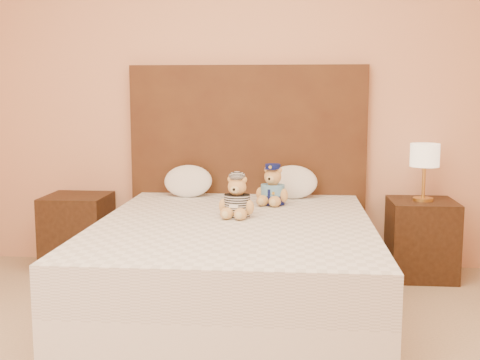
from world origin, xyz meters
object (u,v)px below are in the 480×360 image
object	(u,v)px
bed	(234,266)
teddy_prisoner	(237,196)
nightstand_right	(421,239)
lamp	(425,158)
pillow_left	(188,179)
teddy_police	(273,185)
nightstand_left	(78,232)
pillow_right	(292,180)

from	to	relation	value
bed	teddy_prisoner	distance (m)	0.42
nightstand_right	lamp	bearing A→B (deg)	180.00
nightstand_right	bed	bearing A→B (deg)	-147.38
bed	pillow_left	xyz separation A→B (m)	(-0.42, 0.83, 0.40)
teddy_police	pillow_left	size ratio (longest dim) A/B	0.78
nightstand_left	teddy_prisoner	size ratio (longest dim) A/B	2.13
teddy_police	pillow_right	size ratio (longest dim) A/B	0.76
nightstand_right	pillow_right	xyz separation A→B (m)	(-0.91, 0.03, 0.40)
lamp	teddy_prisoner	xyz separation A→B (m)	(-1.24, -0.69, -0.17)
nightstand_left	pillow_left	bearing A→B (deg)	2.07
bed	nightstand_right	size ratio (longest dim) A/B	3.64
lamp	pillow_right	xyz separation A→B (m)	(-0.91, 0.03, -0.17)
nightstand_left	pillow_left	size ratio (longest dim) A/B	1.57
lamp	teddy_police	bearing A→B (deg)	-166.54
nightstand_left	teddy_police	xyz separation A→B (m)	(1.46, -0.25, 0.41)
lamp	pillow_left	world-z (taller)	lamp
nightstand_left	pillow_right	distance (m)	1.64
bed	teddy_prisoner	world-z (taller)	teddy_prisoner
lamp	teddy_prisoner	distance (m)	1.43
bed	teddy_police	size ratio (longest dim) A/B	7.34
nightstand_right	pillow_right	bearing A→B (deg)	178.12
teddy_prisoner	pillow_right	distance (m)	0.79
nightstand_right	teddy_prisoner	xyz separation A→B (m)	(-1.24, -0.69, 0.40)
teddy_police	pillow_left	distance (m)	0.68
pillow_right	nightstand_left	bearing A→B (deg)	-178.92
lamp	teddy_police	world-z (taller)	lamp
teddy_prisoner	nightstand_right	bearing A→B (deg)	39.69
bed	nightstand_right	xyz separation A→B (m)	(1.25, 0.80, -0.00)
bed	teddy_police	distance (m)	0.72
nightstand_left	lamp	xyz separation A→B (m)	(2.50, 0.00, 0.57)
nightstand_left	pillow_left	xyz separation A→B (m)	(0.83, 0.03, 0.40)
nightstand_right	teddy_prisoner	bearing A→B (deg)	-151.04
pillow_right	lamp	bearing A→B (deg)	-1.88
teddy_police	pillow_right	xyz separation A→B (m)	(0.13, 0.28, -0.01)
nightstand_left	teddy_police	world-z (taller)	teddy_police
bed	nightstand_left	bearing A→B (deg)	147.38
pillow_left	teddy_prisoner	bearing A→B (deg)	-59.41
nightstand_right	teddy_police	bearing A→B (deg)	-166.54
bed	pillow_right	xyz separation A→B (m)	(0.34, 0.83, 0.40)
teddy_prisoner	pillow_right	world-z (taller)	teddy_prisoner
lamp	pillow_left	size ratio (longest dim) A/B	1.14
pillow_right	nightstand_right	bearing A→B (deg)	-1.88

